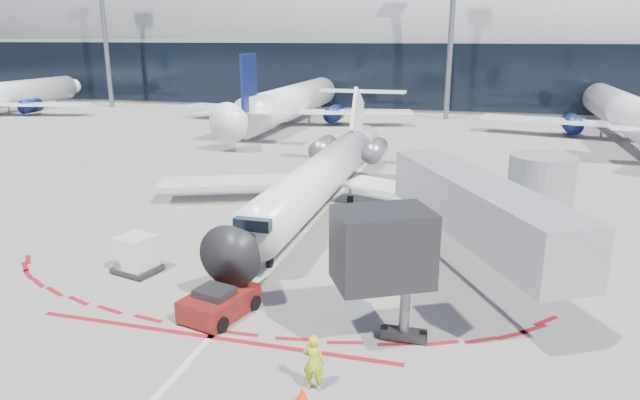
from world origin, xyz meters
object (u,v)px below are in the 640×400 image
(pushback_tug, at_px, (219,302))
(ramp_worker, at_px, (313,362))
(uld_container, at_px, (136,255))
(regional_jet, at_px, (324,174))

(pushback_tug, distance_m, ramp_worker, 6.10)
(pushback_tug, relative_size, uld_container, 2.20)
(regional_jet, xyz_separation_m, pushback_tug, (-0.24, -14.83, -1.72))
(regional_jet, bearing_deg, ramp_worker, -76.09)
(pushback_tug, bearing_deg, regional_jet, 103.25)
(pushback_tug, bearing_deg, ramp_worker, -23.27)
(uld_container, bearing_deg, ramp_worker, -18.63)
(regional_jet, height_order, pushback_tug, regional_jet)
(regional_jet, height_order, uld_container, regional_jet)
(ramp_worker, bearing_deg, regional_jet, -76.67)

